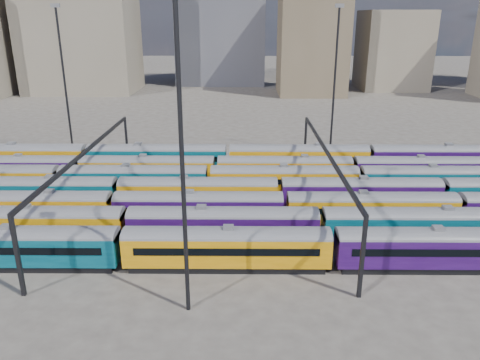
{
  "coord_description": "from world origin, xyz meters",
  "views": [
    {
      "loc": [
        -0.29,
        -56.03,
        23.67
      ],
      "look_at": [
        -0.8,
        2.91,
        3.0
      ],
      "focal_mm": 35.0,
      "sensor_mm": 36.0,
      "label": 1
    }
  ],
  "objects_px": {
    "rake_0": "(333,244)",
    "rake_2": "(285,205)",
    "mast_2": "(182,152)",
    "rake_1": "(223,222)"
  },
  "relations": [
    {
      "from": "rake_0",
      "to": "rake_2",
      "type": "bearing_deg",
      "value": 111.23
    },
    {
      "from": "rake_1",
      "to": "rake_2",
      "type": "bearing_deg",
      "value": 35.19
    },
    {
      "from": "rake_0",
      "to": "rake_1",
      "type": "relative_size",
      "value": 0.85
    },
    {
      "from": "rake_1",
      "to": "rake_2",
      "type": "xyz_separation_m",
      "value": [
        7.09,
        5.0,
        -0.08
      ]
    },
    {
      "from": "rake_0",
      "to": "rake_2",
      "type": "height_order",
      "value": "rake_0"
    },
    {
      "from": "rake_2",
      "to": "mast_2",
      "type": "distance_m",
      "value": 22.57
    },
    {
      "from": "rake_1",
      "to": "rake_2",
      "type": "height_order",
      "value": "rake_1"
    },
    {
      "from": "rake_0",
      "to": "mast_2",
      "type": "distance_m",
      "value": 18.92
    },
    {
      "from": "rake_1",
      "to": "mast_2",
      "type": "distance_m",
      "value": 16.65
    },
    {
      "from": "rake_1",
      "to": "mast_2",
      "type": "relative_size",
      "value": 5.72
    }
  ]
}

